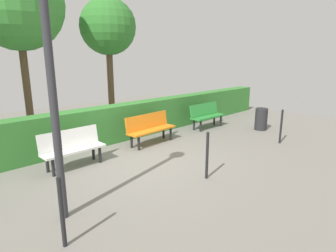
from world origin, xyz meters
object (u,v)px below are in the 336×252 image
(bench_green, at_px, (206,114))
(bench_orange, at_px, (150,127))
(tree_near, at_px, (108,28))
(lamp_post, at_px, (48,46))
(bench_white, at_px, (72,147))
(trash_bin, at_px, (261,119))
(tree_mid, at_px, (17,4))

(bench_green, distance_m, bench_orange, 2.65)
(tree_near, xyz_separation_m, lamp_post, (4.08, 4.69, -0.80))
(bench_orange, xyz_separation_m, bench_white, (2.45, 0.09, -0.00))
(lamp_post, bearing_deg, trash_bin, -176.32)
(bench_orange, height_order, tree_mid, tree_mid)
(bench_orange, height_order, bench_white, same)
(lamp_post, bearing_deg, tree_near, -131.05)
(bench_green, height_order, bench_white, same)
(bench_orange, xyz_separation_m, tree_mid, (2.26, -2.96, 3.41))
(tree_mid, bearing_deg, lamp_post, 75.20)
(bench_green, xyz_separation_m, tree_mid, (4.91, -2.96, 3.41))
(bench_white, xyz_separation_m, trash_bin, (-6.21, 1.42, -0.10))
(tree_near, xyz_separation_m, trash_bin, (-3.25, 4.22, -3.06))
(bench_white, distance_m, tree_near, 5.03)
(tree_near, bearing_deg, tree_mid, -5.31)
(tree_mid, height_order, trash_bin, tree_mid)
(tree_near, height_order, trash_bin, tree_near)
(lamp_post, height_order, trash_bin, lamp_post)
(tree_mid, bearing_deg, tree_near, 174.69)
(trash_bin, bearing_deg, lamp_post, 3.68)
(trash_bin, bearing_deg, bench_green, -53.70)
(bench_orange, distance_m, lamp_post, 4.62)
(bench_orange, relative_size, tree_mid, 0.31)
(trash_bin, bearing_deg, bench_orange, -21.91)
(tree_mid, distance_m, lamp_post, 5.27)
(bench_white, bearing_deg, tree_mid, -93.79)
(tree_near, distance_m, tree_mid, 2.83)
(bench_white, bearing_deg, tree_near, -136.98)
(lamp_post, relative_size, trash_bin, 5.02)
(bench_white, bearing_deg, bench_green, -179.30)
(tree_near, bearing_deg, bench_green, 128.31)
(tree_near, distance_m, lamp_post, 6.27)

